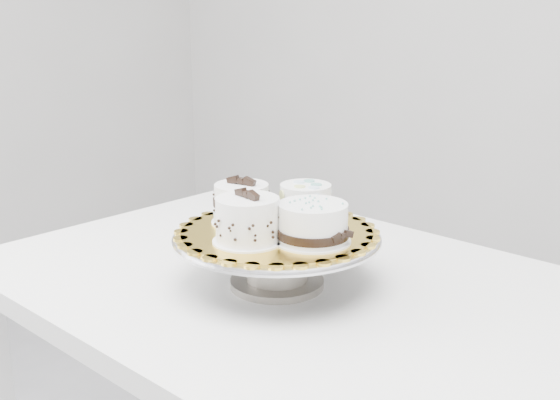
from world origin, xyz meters
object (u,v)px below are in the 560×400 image
Objects in this scene: table at (303,327)px; cake_swirl at (247,221)px; cake_ribbon at (313,224)px; cake_board at (277,232)px; cake_dots at (306,202)px; cake_banded at (242,205)px; cake_stand at (277,250)px.

table is 0.25m from cake_swirl.
cake_swirl is at bearing -131.36° from cake_ribbon.
cake_ribbon is (0.08, -0.01, 0.03)m from cake_board.
cake_dots reaches higher than table.
cake_dots is at bearing 128.60° from table.
cake_banded reaches higher than table.
cake_ribbon is (0.05, -0.05, 0.21)m from table.
cake_ribbon is (0.08, -0.08, -0.00)m from cake_dots.
cake_swirl is 0.90× the size of cake_ribbon.
cake_banded is (-0.08, -0.00, 0.07)m from cake_stand.
cake_swirl reaches higher than table.
cake_stand is at bearing -90.00° from cake_board.
cake_ribbon reaches higher than cake_stand.
table is 0.16m from cake_stand.
cake_ribbon reaches higher than cake_board.
cake_swirl is (-0.00, -0.07, 0.04)m from cake_board.
cake_board is 0.08m from cake_dots.
cake_swirl reaches higher than cake_dots.
cake_banded is (-0.08, -0.00, 0.03)m from cake_board.
cake_swirl is 0.10m from cake_ribbon.
cake_stand reaches higher than table.
cake_board reaches higher than table.
cake_stand is 0.10m from cake_banded.
table is at bearing 88.67° from cake_swirl.
cake_stand is at bearing -67.69° from cake_dots.
cake_stand is at bearing -7.73° from cake_banded.
cake_stand is 2.96× the size of cake_swirl.
cake_swirl is 0.10m from cake_banded.
cake_banded is 0.82× the size of cake_ribbon.
cake_banded is 0.91× the size of cake_dots.
cake_banded reaches higher than cake_dots.
cake_ribbon reaches higher than table.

